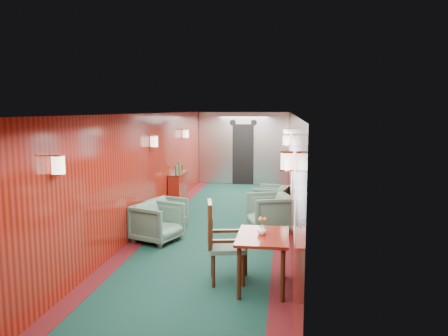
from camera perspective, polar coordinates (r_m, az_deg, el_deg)
name	(u,v)px	position (r m, az deg, el deg)	size (l,w,h in m)	color
room	(215,152)	(8.66, -1.18, 2.06)	(12.00, 12.10, 2.40)	black
bulkhead	(243,149)	(14.54, 2.53, 2.55)	(2.98, 0.17, 2.39)	silver
windows_right	(291,161)	(8.82, 8.68, 0.87)	(0.02, 8.60, 0.80)	silver
wall_sconces	(219,142)	(9.20, -0.62, 3.36)	(2.97, 7.97, 0.25)	#FCEEC4
dining_table	(263,244)	(6.15, 5.10, -9.81)	(0.71, 1.01, 0.76)	maroon
side_chair	(220,239)	(6.34, -0.59, -9.19)	(0.62, 0.64, 1.18)	#1A3D34
credenza	(178,189)	(11.33, -6.00, -2.72)	(0.30, 0.97, 1.14)	maroon
flower_vase	(262,230)	(6.13, 4.96, -8.02)	(0.13, 0.13, 0.14)	white
armchair_left_near	(157,223)	(8.38, -8.70, -7.06)	(0.77, 0.80, 0.72)	#1A3D34
armchair_left_far	(167,213)	(9.30, -7.45, -5.87)	(0.67, 0.69, 0.63)	#1A3D34
armchair_right_near	(269,212)	(9.05, 5.95, -5.79)	(0.81, 0.84, 0.76)	#1A3D34
armchair_right_far	(271,200)	(10.44, 6.12, -4.18)	(0.74, 0.76, 0.69)	#1A3D34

